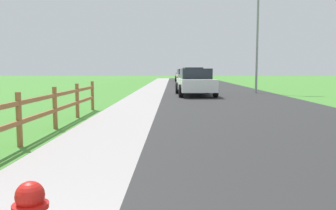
{
  "coord_description": "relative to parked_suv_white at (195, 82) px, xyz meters",
  "views": [
    {
      "loc": [
        0.57,
        -0.61,
        1.5
      ],
      "look_at": [
        0.45,
        8.6,
        0.56
      ],
      "focal_mm": 37.49,
      "sensor_mm": 36.0,
      "label": 1
    }
  ],
  "objects": [
    {
      "name": "ground_plane",
      "position": [
        -1.88,
        5.28,
        -0.78
      ],
      "size": [
        120.0,
        120.0,
        0.0
      ],
      "primitive_type": "plane",
      "color": "#448532"
    },
    {
      "name": "road_asphalt",
      "position": [
        1.62,
        7.28,
        -0.77
      ],
      "size": [
        7.0,
        66.0,
        0.01
      ],
      "primitive_type": "cube",
      "color": "#2B2B2B",
      "rests_on": "ground"
    },
    {
      "name": "curb_concrete",
      "position": [
        -4.88,
        7.28,
        -0.77
      ],
      "size": [
        6.0,
        66.0,
        0.01
      ],
      "primitive_type": "cube",
      "color": "#A09998",
      "rests_on": "ground"
    },
    {
      "name": "grass_verge",
      "position": [
        -6.38,
        7.28,
        -0.77
      ],
      "size": [
        5.0,
        66.0,
        0.0
      ],
      "primitive_type": "cube",
      "color": "#448532",
      "rests_on": "ground"
    },
    {
      "name": "rail_fence",
      "position": [
        -4.27,
        -13.68,
        -0.16
      ],
      "size": [
        0.11,
        12.52,
        1.07
      ],
      "color": "#915F34",
      "rests_on": "ground"
    },
    {
      "name": "parked_suv_white",
      "position": [
        0.0,
        0.0,
        0.0
      ],
      "size": [
        2.27,
        4.88,
        1.56
      ],
      "color": "white",
      "rests_on": "ground"
    },
    {
      "name": "parked_car_silver",
      "position": [
        0.43,
        10.39,
        0.04
      ],
      "size": [
        2.28,
        4.92,
        1.68
      ],
      "color": "#B7BABF",
      "rests_on": "ground"
    },
    {
      "name": "parked_car_beige",
      "position": [
        0.14,
        21.02,
        -0.01
      ],
      "size": [
        2.34,
        4.85,
        1.56
      ],
      "color": "#C6B793",
      "rests_on": "ground"
    },
    {
      "name": "parked_car_blue",
      "position": [
        0.18,
        29.35,
        0.01
      ],
      "size": [
        2.3,
        4.71,
        1.57
      ],
      "color": "navy",
      "rests_on": "ground"
    },
    {
      "name": "street_lamp",
      "position": [
        4.11,
        2.03,
        2.97
      ],
      "size": [
        1.17,
        0.2,
        6.3
      ],
      "color": "gray",
      "rests_on": "ground"
    }
  ]
}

